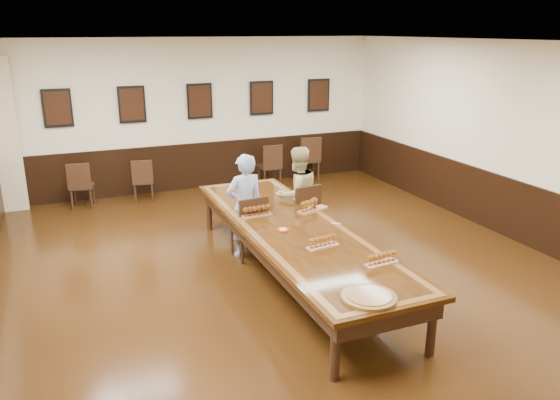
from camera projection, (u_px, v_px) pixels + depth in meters
name	position (u px, v px, depth m)	size (l,w,h in m)	color
floor	(293.00, 278.00, 7.72)	(8.00, 10.00, 0.02)	black
ceiling	(295.00, 41.00, 6.76)	(8.00, 10.00, 0.02)	white
wall_back	(199.00, 115.00, 11.66)	(8.00, 0.02, 3.20)	#F2ECCB
wall_right	(524.00, 144.00, 8.70)	(0.02, 10.00, 3.20)	#F2ECCB
chair_man	(248.00, 226.00, 8.26)	(0.47, 0.51, 1.00)	black
chair_woman	(301.00, 213.00, 8.84)	(0.47, 0.52, 1.01)	black
spare_chair_a	(81.00, 184.00, 10.62)	(0.43, 0.47, 0.92)	black
spare_chair_b	(143.00, 179.00, 11.05)	(0.41, 0.45, 0.88)	black
spare_chair_c	(270.00, 165.00, 12.06)	(0.45, 0.49, 0.96)	black
spare_chair_d	(308.00, 158.00, 12.55)	(0.48, 0.53, 1.03)	black
person_man	(245.00, 206.00, 8.26)	(0.58, 0.38, 1.60)	#4E6AC5
person_woman	(297.00, 195.00, 8.84)	(0.78, 0.61, 1.58)	#C6B97C
pink_phone	(336.00, 224.00, 7.63)	(0.07, 0.13, 0.01)	#FB5393
curtain	(6.00, 136.00, 10.17)	(0.45, 0.18, 2.90)	beige
wainscoting	(294.00, 244.00, 7.57)	(8.00, 10.00, 1.00)	black
conference_table	(294.00, 237.00, 7.54)	(1.40, 5.00, 0.76)	black
posters	(200.00, 101.00, 11.50)	(6.14, 0.04, 0.74)	black
flight_a	(257.00, 211.00, 7.91)	(0.45, 0.17, 0.17)	#A86746
flight_b	(311.00, 206.00, 8.13)	(0.54, 0.32, 0.19)	#A86746
flight_c	(323.00, 242.00, 6.78)	(0.44, 0.19, 0.16)	#A86746
flight_d	(382.00, 259.00, 6.29)	(0.43, 0.17, 0.16)	#A86746
red_plate_grp	(283.00, 230.00, 7.37)	(0.19, 0.19, 0.03)	#AC1F0B
carved_platter	(369.00, 297.00, 5.50)	(0.64, 0.64, 0.05)	#543310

